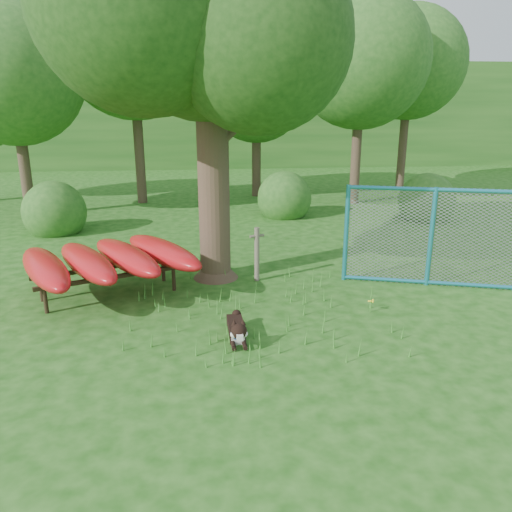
{
  "coord_description": "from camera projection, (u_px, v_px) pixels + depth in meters",
  "views": [
    {
      "loc": [
        -0.72,
        -7.26,
        3.58
      ],
      "look_at": [
        0.2,
        1.2,
        1.0
      ],
      "focal_mm": 35.0,
      "sensor_mm": 36.0,
      "label": 1
    }
  ],
  "objects": [
    {
      "name": "kayak_rack",
      "position": [
        107.0,
        260.0,
        9.56
      ],
      "size": [
        3.97,
        3.57,
        0.96
      ],
      "rotation": [
        0.0,
        0.0,
        0.39
      ],
      "color": "black",
      "rests_on": "ground"
    },
    {
      "name": "bg_tree_c",
      "position": [
        256.0,
        91.0,
        19.35
      ],
      "size": [
        4.0,
        4.0,
        6.12
      ],
      "color": "#3E2D21",
      "rests_on": "ground"
    },
    {
      "name": "shrub_mid",
      "position": [
        284.0,
        216.0,
        16.79
      ],
      "size": [
        1.8,
        1.8,
        1.8
      ],
      "primitive_type": "sphere",
      "color": "#265B1D",
      "rests_on": "ground"
    },
    {
      "name": "wooded_hillside",
      "position": [
        210.0,
        114.0,
        33.78
      ],
      "size": [
        80.0,
        12.0,
        6.0
      ],
      "primitive_type": "cube",
      "color": "#265B1D",
      "rests_on": "ground"
    },
    {
      "name": "shrub_left",
      "position": [
        57.0,
        232.0,
        14.63
      ],
      "size": [
        1.8,
        1.8,
        1.8
      ],
      "primitive_type": "sphere",
      "color": "#265B1D",
      "rests_on": "ground"
    },
    {
      "name": "wooden_post",
      "position": [
        257.0,
        253.0,
        10.44
      ],
      "size": [
        0.32,
        0.15,
        1.16
      ],
      "rotation": [
        0.0,
        0.0,
        0.31
      ],
      "color": "brown",
      "rests_on": "ground"
    },
    {
      "name": "ground",
      "position": [
        252.0,
        337.0,
        8.02
      ],
      "size": [
        80.0,
        80.0,
        0.0
      ],
      "primitive_type": "plane",
      "color": "#164A0E",
      "rests_on": "ground"
    },
    {
      "name": "husky_dog",
      "position": [
        237.0,
        330.0,
        7.89
      ],
      "size": [
        0.29,
        1.09,
        0.48
      ],
      "rotation": [
        0.0,
        0.0,
        0.03
      ],
      "color": "black",
      "rests_on": "ground"
    },
    {
      "name": "shrub_right",
      "position": [
        425.0,
        219.0,
        16.3
      ],
      "size": [
        1.8,
        1.8,
        1.8
      ],
      "primitive_type": "sphere",
      "color": "#265B1D",
      "rests_on": "ground"
    },
    {
      "name": "fence_section",
      "position": [
        431.0,
        237.0,
        10.07
      ],
      "size": [
        3.35,
        1.13,
        3.39
      ],
      "rotation": [
        0.0,
        0.0,
        -0.3
      ],
      "color": "teal",
      "rests_on": "ground"
    },
    {
      "name": "bg_tree_e",
      "position": [
        410.0,
        63.0,
        20.64
      ],
      "size": [
        4.6,
        4.6,
        7.55
      ],
      "color": "#3E2D21",
      "rests_on": "ground"
    },
    {
      "name": "wildflower_clump",
      "position": [
        371.0,
        302.0,
        8.94
      ],
      "size": [
        0.11,
        0.1,
        0.24
      ],
      "rotation": [
        0.0,
        0.0,
        0.01
      ],
      "color": "#3F852B",
      "rests_on": "ground"
    },
    {
      "name": "bg_tree_a",
      "position": [
        12.0,
        75.0,
        15.55
      ],
      "size": [
        4.4,
        4.4,
        6.7
      ],
      "color": "#3E2D21",
      "rests_on": "ground"
    },
    {
      "name": "oak_tree",
      "position": [
        206.0,
        3.0,
        9.25
      ],
      "size": [
        6.09,
        5.48,
        8.1
      ],
      "rotation": [
        0.0,
        0.0,
        0.28
      ],
      "color": "#3E2D21",
      "rests_on": "ground"
    },
    {
      "name": "bg_tree_b",
      "position": [
        132.0,
        45.0,
        17.49
      ],
      "size": [
        5.2,
        5.2,
        8.22
      ],
      "color": "#3E2D21",
      "rests_on": "ground"
    },
    {
      "name": "bg_tree_d",
      "position": [
        361.0,
        60.0,
        17.52
      ],
      "size": [
        4.8,
        4.8,
        7.5
      ],
      "color": "#3E2D21",
      "rests_on": "ground"
    }
  ]
}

